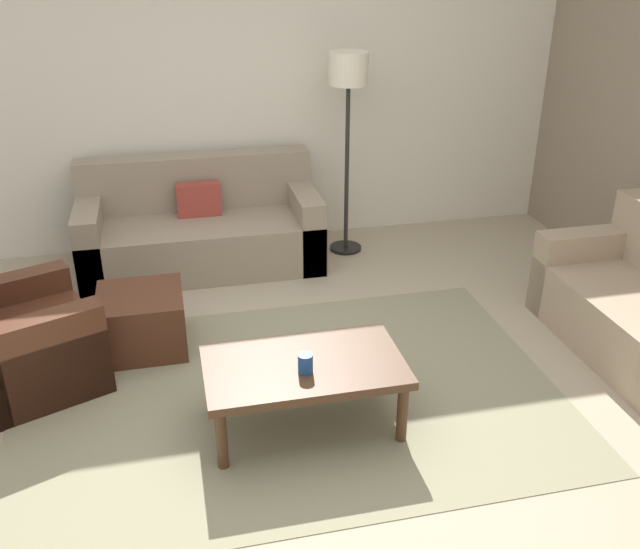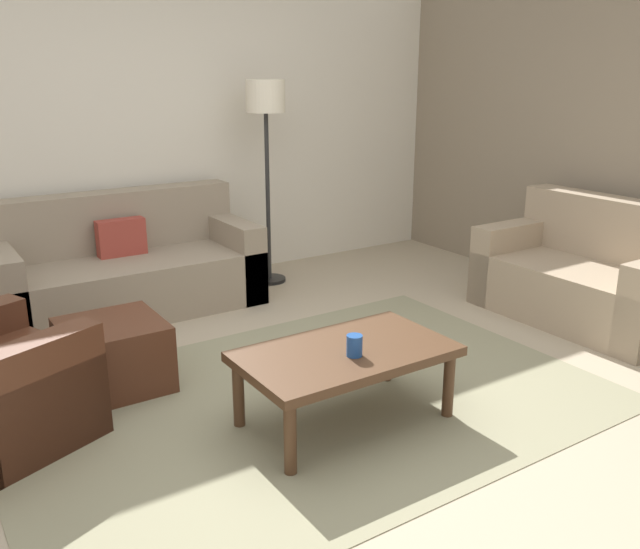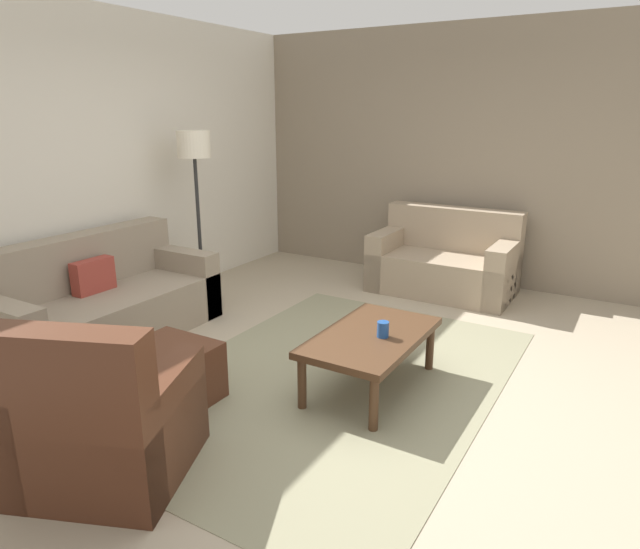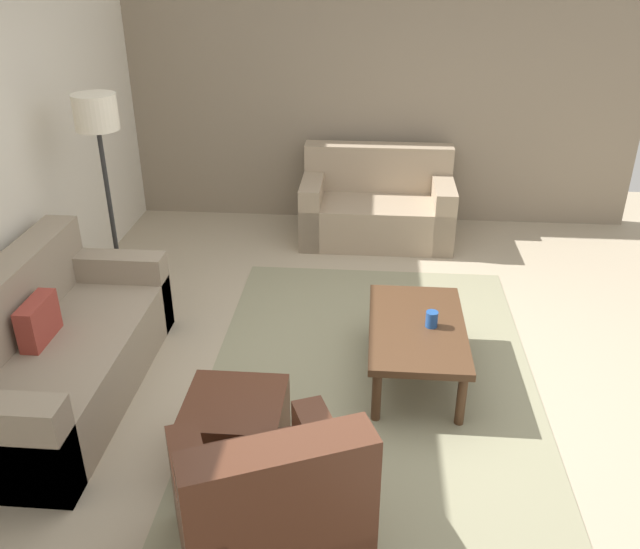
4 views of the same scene
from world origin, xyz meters
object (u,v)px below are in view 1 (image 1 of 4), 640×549
at_px(ottoman, 142,321).
at_px(cup, 305,363).
at_px(coffee_table, 304,371).
at_px(lamp_standing, 348,90).
at_px(armchair_leather, 10,345).
at_px(couch_main, 200,229).

distance_m(ottoman, cup, 1.48).
xyz_separation_m(coffee_table, lamp_standing, (0.87, 2.37, 1.05)).
bearing_deg(armchair_leather, coffee_table, -24.32).
bearing_deg(ottoman, armchair_leather, -157.48).
relative_size(ottoman, lamp_standing, 0.33).
relative_size(couch_main, ottoman, 3.49).
bearing_deg(cup, ottoman, 127.29).
height_order(ottoman, lamp_standing, lamp_standing).
relative_size(armchair_leather, cup, 9.55).
relative_size(couch_main, lamp_standing, 1.14).
height_order(couch_main, cup, couch_main).
bearing_deg(coffee_table, couch_main, 99.51).
height_order(armchair_leather, coffee_table, armchair_leather).
height_order(armchair_leather, ottoman, armchair_leather).
bearing_deg(lamp_standing, coffee_table, -110.13).
relative_size(armchair_leather, ottoman, 1.87).
height_order(coffee_table, cup, cup).
bearing_deg(coffee_table, lamp_standing, 69.87).
height_order(armchair_leather, cup, armchair_leather).
height_order(ottoman, coffee_table, coffee_table).
distance_m(cup, lamp_standing, 2.77).
bearing_deg(coffee_table, armchair_leather, 155.68).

